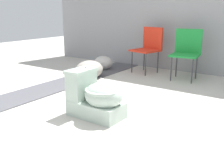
# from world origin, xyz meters

# --- Properties ---
(ground_plane) EXTENTS (14.00, 14.00, 0.00)m
(ground_plane) POSITION_xyz_m (0.00, 0.00, 0.00)
(ground_plane) COLOR #B7B2A8
(gravel_strip) EXTENTS (0.56, 8.00, 0.01)m
(gravel_strip) POSITION_xyz_m (-1.12, 0.50, 0.01)
(gravel_strip) COLOR #4C4C51
(gravel_strip) RESTS_ON ground
(building_wall) EXTENTS (7.00, 0.20, 2.60)m
(building_wall) POSITION_xyz_m (0.50, 2.81, 1.30)
(building_wall) COLOR gray
(building_wall) RESTS_ON ground
(toilet) EXTENTS (0.64, 0.39, 0.52)m
(toilet) POSITION_xyz_m (0.14, 0.00, 0.22)
(toilet) COLOR #B2C6B7
(toilet) RESTS_ON ground
(folding_chair_left) EXTENTS (0.53, 0.53, 0.83)m
(folding_chair_left) POSITION_xyz_m (-0.39, 2.29, 0.51)
(folding_chair_left) COLOR red
(folding_chair_left) RESTS_ON ground
(folding_chair_middle) EXTENTS (0.49, 0.49, 0.83)m
(folding_chair_middle) POSITION_xyz_m (0.36, 2.18, 0.51)
(folding_chair_middle) COLOR #1E8C38
(folding_chair_middle) RESTS_ON ground
(boulder_near) EXTENTS (0.50, 0.56, 0.30)m
(boulder_near) POSITION_xyz_m (-1.01, 1.29, 0.15)
(boulder_near) COLOR gray
(boulder_near) RESTS_ON ground
(boulder_far) EXTENTS (0.48, 0.48, 0.27)m
(boulder_far) POSITION_xyz_m (-1.22, 1.97, 0.14)
(boulder_far) COLOR #B7B2AD
(boulder_far) RESTS_ON ground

